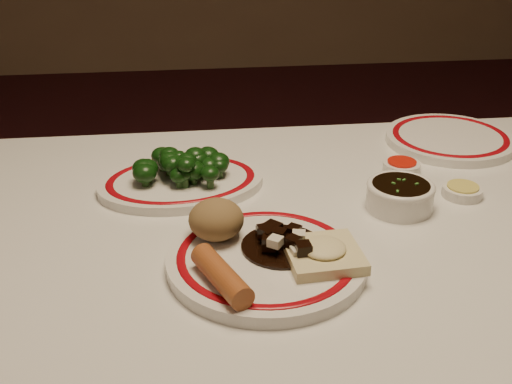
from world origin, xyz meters
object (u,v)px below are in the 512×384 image
Objects in this scene: broccoli_plate at (181,182)px; soy_bowl at (400,197)px; dining_table at (333,295)px; fried_wonton at (324,253)px; stirfry_heap at (281,242)px; main_plate at (267,260)px; rice_mound at (216,219)px; spring_roll at (221,276)px; broccoli_pile at (182,165)px.

broccoli_plate is 2.93× the size of soy_bowl.
soy_bowl is (0.12, 0.09, 0.11)m from dining_table.
fried_wonton reaches higher than soy_bowl.
dining_table is at bearing 63.80° from fried_wonton.
broccoli_plate reaches higher than dining_table.
fried_wonton is (-0.03, -0.07, 0.12)m from dining_table.
broccoli_plate is 0.35m from soy_bowl.
stirfry_heap is 1.09× the size of soy_bowl.
main_plate is 2.50× the size of stirfry_heap.
rice_mound is 0.30m from soy_bowl.
spring_roll is (-0.00, -0.12, -0.01)m from rice_mound.
broccoli_plate is (-0.05, 0.31, -0.02)m from spring_roll.
fried_wonton is at bearing -28.93° from rice_mound.
soy_bowl reaches higher than main_plate.
spring_roll is at bearing -162.27° from fried_wonton.
stirfry_heap is at bearing -148.75° from soy_bowl.
broccoli_plate is at bearing 123.80° from fried_wonton.
stirfry_heap reaches higher than fried_wonton.
spring_roll reaches higher than dining_table.
spring_roll is 0.31m from broccoli_pile.
spring_roll is 0.37× the size of broccoli_plate.
stirfry_heap is at bearing -61.59° from broccoli_pile.
fried_wonton is 0.99× the size of soy_bowl.
stirfry_heap is 0.27m from broccoli_plate.
rice_mound is at bearing -76.56° from broccoli_plate.
spring_roll is at bearing -82.19° from broccoli_pile.
stirfry_heap is at bearing -25.73° from rice_mound.
fried_wonton is 0.32m from broccoli_pile.
rice_mound reaches higher than stirfry_heap.
stirfry_heap is at bearing 146.15° from fried_wonton.
spring_roll is at bearing -90.53° from rice_mound.
rice_mound is at bearing -163.87° from soy_bowl.
broccoli_pile reaches higher than spring_roll.
stirfry_heap is 0.27m from broccoli_pile.
stirfry_heap is 0.37× the size of broccoli_plate.
fried_wonton is 0.22m from soy_bowl.
broccoli_plate is (-0.11, 0.25, -0.00)m from main_plate.
fried_wonton is at bearing -15.33° from main_plate.
fried_wonton is 0.34× the size of broccoli_plate.
main_plate is 0.08m from fried_wonton.
rice_mound is 0.68× the size of spring_roll.
spring_roll is 0.35m from soy_bowl.
spring_roll is 1.10× the size of soy_bowl.
broccoli_pile is (-0.04, 0.31, 0.01)m from spring_roll.
broccoli_pile is at bearing 136.80° from dining_table.
stirfry_heap is at bearing -156.70° from dining_table.
broccoli_plate is at bearing 118.91° from stirfry_heap.
stirfry_heap reaches higher than dining_table.
stirfry_heap is (-0.05, 0.03, 0.00)m from fried_wonton.
dining_table is at bearing 25.40° from main_plate.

